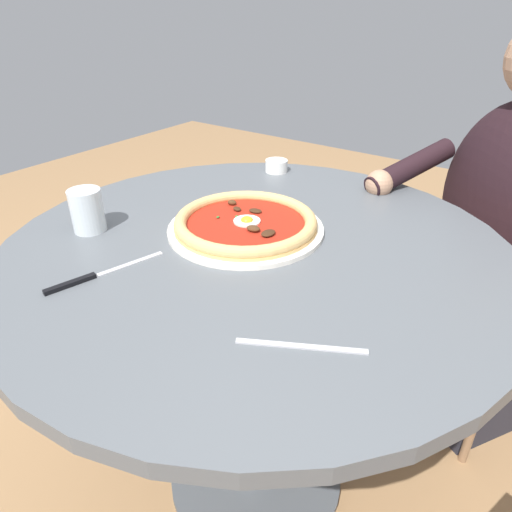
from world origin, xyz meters
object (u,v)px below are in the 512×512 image
(dining_table, at_px, (256,305))
(diner_person, at_px, (490,266))
(water_glass, at_px, (88,213))
(ramekin_capers, at_px, (276,165))
(steak_knife, at_px, (89,278))
(pizza_on_plate, at_px, (246,224))
(fork_utensil, at_px, (301,346))

(dining_table, bearing_deg, diner_person, 148.90)
(water_glass, xyz_separation_m, diner_person, (-0.76, 0.68, -0.26))
(dining_table, xyz_separation_m, water_glass, (0.16, -0.32, 0.19))
(dining_table, relative_size, ramekin_capers, 16.42)
(water_glass, height_order, steak_knife, water_glass)
(pizza_on_plate, xyz_separation_m, diner_person, (-0.57, 0.41, -0.24))
(pizza_on_plate, xyz_separation_m, fork_utensil, (0.25, 0.29, -0.02))
(water_glass, xyz_separation_m, ramekin_capers, (-0.54, 0.11, -0.02))
(pizza_on_plate, relative_size, water_glass, 3.64)
(dining_table, bearing_deg, ramekin_capers, -151.88)
(water_glass, relative_size, steak_knife, 0.41)
(water_glass, xyz_separation_m, fork_utensil, (0.06, 0.56, -0.04))
(water_glass, bearing_deg, ramekin_capers, 168.05)
(water_glass, bearing_deg, dining_table, 115.97)
(dining_table, height_order, diner_person, diner_person)
(steak_knife, height_order, fork_utensil, steak_knife)
(water_glass, distance_m, diner_person, 1.05)
(pizza_on_plate, distance_m, fork_utensil, 0.38)
(steak_knife, bearing_deg, pizza_on_plate, 160.78)
(water_glass, bearing_deg, diner_person, 137.98)
(pizza_on_plate, xyz_separation_m, water_glass, (0.19, -0.27, 0.02))
(dining_table, bearing_deg, pizza_on_plate, -123.66)
(fork_utensil, distance_m, diner_person, 0.86)
(fork_utensil, relative_size, diner_person, 0.15)
(fork_utensil, bearing_deg, steak_knife, -80.96)
(ramekin_capers, relative_size, diner_person, 0.05)
(steak_knife, xyz_separation_m, diner_person, (-0.88, 0.52, -0.22))
(ramekin_capers, distance_m, fork_utensil, 0.75)
(water_glass, bearing_deg, steak_knife, 52.28)
(dining_table, bearing_deg, steak_knife, -29.75)
(dining_table, relative_size, diner_person, 0.89)
(pizza_on_plate, bearing_deg, ramekin_capers, -156.17)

